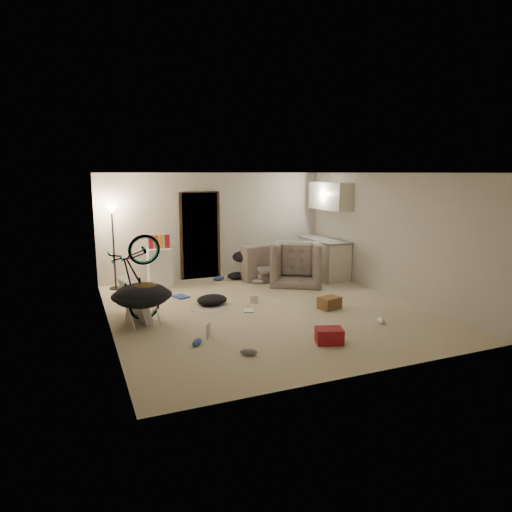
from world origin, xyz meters
name	(u,v)px	position (x,y,z in m)	size (l,w,h in m)	color
floor	(265,310)	(0.00, 0.00, -0.01)	(5.50, 6.00, 0.02)	beige
ceiling	(266,172)	(0.00, 0.00, 2.51)	(5.50, 6.00, 0.02)	white
wall_back	(215,225)	(0.00, 3.01, 1.25)	(5.50, 0.02, 2.50)	beige
wall_front	(365,278)	(0.00, -3.01, 1.25)	(5.50, 0.02, 2.50)	beige
wall_left	(105,253)	(-2.76, 0.00, 1.25)	(0.02, 6.00, 2.50)	beige
wall_right	(390,235)	(2.76, 0.00, 1.25)	(0.02, 6.00, 2.50)	beige
doorway	(200,236)	(-0.40, 2.97, 1.02)	(0.85, 0.10, 2.04)	black
door_trim	(200,236)	(-0.40, 2.94, 1.02)	(0.97, 0.04, 2.10)	#372313
floor_lamp	(113,229)	(-2.40, 2.65, 1.31)	(0.28, 0.28, 1.81)	black
kitchen_counter	(324,258)	(2.43, 2.00, 0.44)	(0.60, 1.50, 0.88)	beige
counter_top	(324,240)	(2.43, 2.00, 0.90)	(0.64, 1.54, 0.04)	gray
kitchen_uppers	(330,196)	(2.56, 2.00, 1.95)	(0.38, 1.40, 0.65)	beige
sofa	(280,263)	(1.47, 2.45, 0.31)	(2.12, 0.83, 0.62)	#343B34
armchair	(298,267)	(1.55, 1.68, 0.36)	(1.11, 0.97, 0.72)	#343B34
bicycle	(136,300)	(-2.30, 0.13, 0.41)	(0.54, 1.54, 0.81)	black
book_asset	(207,339)	(-1.43, -1.05, 0.01)	(0.17, 0.23, 0.02)	maroon
mini_fridge	(160,267)	(-1.45, 2.55, 0.43)	(0.50, 0.50, 0.86)	white
snack_box_0	(151,242)	(-1.62, 2.55, 1.00)	(0.10, 0.07, 0.30)	maroon
snack_box_1	(156,242)	(-1.50, 2.55, 1.00)	(0.10, 0.07, 0.30)	#B64716
snack_box_2	(162,242)	(-1.38, 2.55, 1.00)	(0.10, 0.07, 0.30)	gold
snack_box_3	(167,241)	(-1.26, 2.55, 1.00)	(0.10, 0.07, 0.30)	maroon
saucer_chair	(142,301)	(-2.23, -0.01, 0.42)	(0.99, 0.99, 0.70)	silver
hoodie	(145,289)	(-2.18, -0.04, 0.62)	(0.48, 0.40, 0.22)	#483218
sofa_drape	(244,257)	(0.52, 2.45, 0.54)	(0.56, 0.46, 0.28)	black
tv_box	(135,300)	(-2.30, 0.38, 0.33)	(0.12, 1.00, 0.66)	silver
drink_case_a	(330,303)	(1.14, -0.40, 0.11)	(0.39, 0.28, 0.22)	brown
drink_case_b	(329,336)	(0.21, -1.90, 0.11)	(0.39, 0.29, 0.23)	maroon
juicer	(254,298)	(-0.03, 0.47, 0.10)	(0.17, 0.17, 0.24)	white
newspaper	(210,309)	(-0.93, 0.44, 0.00)	(0.47, 0.61, 0.01)	beige
book_blue	(181,297)	(-1.25, 1.42, 0.02)	(0.23, 0.32, 0.03)	#2D47A5
book_white	(248,310)	(-0.32, 0.04, 0.01)	(0.19, 0.25, 0.02)	silver
shoe_0	(219,278)	(-0.09, 2.52, 0.06)	(0.30, 0.12, 0.11)	#2D47A5
shoe_1	(258,282)	(0.63, 1.86, 0.06)	(0.30, 0.12, 0.11)	slate
shoe_2	(197,342)	(-1.64, -1.23, 0.05)	(0.25, 0.10, 0.09)	#2D47A5
shoe_3	(249,352)	(-1.07, -1.87, 0.05)	(0.24, 0.10, 0.09)	slate
shoe_4	(381,320)	(1.51, -1.43, 0.05)	(0.26, 0.11, 0.10)	white
clothes_lump_a	(212,300)	(-0.81, 0.69, 0.09)	(0.59, 0.50, 0.19)	black
clothes_lump_b	(237,276)	(0.37, 2.55, 0.07)	(0.49, 0.43, 0.15)	black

